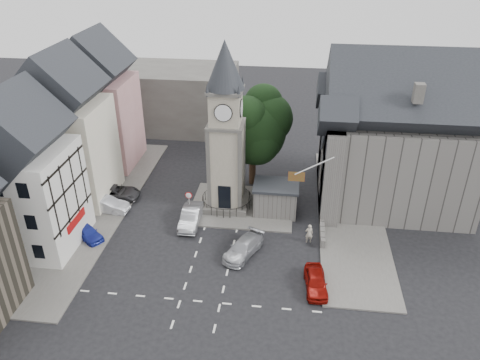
# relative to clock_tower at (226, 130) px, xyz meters

# --- Properties ---
(ground) EXTENTS (120.00, 120.00, 0.00)m
(ground) POSITION_rel_clock_tower_xyz_m (0.00, -7.99, -8.12)
(ground) COLOR black
(ground) RESTS_ON ground
(pavement_west) EXTENTS (6.00, 30.00, 0.14)m
(pavement_west) POSITION_rel_clock_tower_xyz_m (-12.50, -1.99, -8.05)
(pavement_west) COLOR #595651
(pavement_west) RESTS_ON ground
(pavement_east) EXTENTS (6.00, 26.00, 0.14)m
(pavement_east) POSITION_rel_clock_tower_xyz_m (12.00, 0.01, -8.05)
(pavement_east) COLOR #595651
(pavement_east) RESTS_ON ground
(central_island) EXTENTS (10.00, 8.00, 0.16)m
(central_island) POSITION_rel_clock_tower_xyz_m (1.50, 0.01, -8.04)
(central_island) COLOR #595651
(central_island) RESTS_ON ground
(road_markings) EXTENTS (20.00, 8.00, 0.01)m
(road_markings) POSITION_rel_clock_tower_xyz_m (0.00, -13.49, -8.12)
(road_markings) COLOR silver
(road_markings) RESTS_ON ground
(clock_tower) EXTENTS (4.86, 4.86, 16.25)m
(clock_tower) POSITION_rel_clock_tower_xyz_m (0.00, 0.00, 0.00)
(clock_tower) COLOR #4C4944
(clock_tower) RESTS_ON ground
(stone_shelter) EXTENTS (4.30, 3.30, 3.08)m
(stone_shelter) POSITION_rel_clock_tower_xyz_m (4.80, -0.49, -6.57)
(stone_shelter) COLOR #5F5B57
(stone_shelter) RESTS_ON ground
(town_tree) EXTENTS (7.20, 7.20, 10.80)m
(town_tree) POSITION_rel_clock_tower_xyz_m (2.00, 5.01, -1.15)
(town_tree) COLOR black
(town_tree) RESTS_ON ground
(warning_sign_post) EXTENTS (0.70, 0.19, 2.85)m
(warning_sign_post) POSITION_rel_clock_tower_xyz_m (-3.20, -2.56, -6.09)
(warning_sign_post) COLOR black
(warning_sign_post) RESTS_ON ground
(terrace_pink) EXTENTS (8.10, 7.60, 12.80)m
(terrace_pink) POSITION_rel_clock_tower_xyz_m (-15.50, 8.01, -1.54)
(terrace_pink) COLOR tan
(terrace_pink) RESTS_ON ground
(terrace_cream) EXTENTS (8.10, 7.60, 12.80)m
(terrace_cream) POSITION_rel_clock_tower_xyz_m (-15.50, 0.01, -1.54)
(terrace_cream) COLOR beige
(terrace_cream) RESTS_ON ground
(terrace_tudor) EXTENTS (8.10, 7.60, 12.00)m
(terrace_tudor) POSITION_rel_clock_tower_xyz_m (-15.50, -7.99, -1.93)
(terrace_tudor) COLOR silver
(terrace_tudor) RESTS_ON ground
(backdrop_west) EXTENTS (20.00, 10.00, 8.00)m
(backdrop_west) POSITION_rel_clock_tower_xyz_m (-12.00, 20.01, -4.12)
(backdrop_west) COLOR #4C4944
(backdrop_west) RESTS_ON ground
(east_building) EXTENTS (14.40, 11.40, 12.60)m
(east_building) POSITION_rel_clock_tower_xyz_m (15.59, 3.01, -1.86)
(east_building) COLOR #5F5B57
(east_building) RESTS_ON ground
(east_boundary_wall) EXTENTS (0.40, 16.00, 0.90)m
(east_boundary_wall) POSITION_rel_clock_tower_xyz_m (9.20, 2.01, -7.67)
(east_boundary_wall) COLOR #5F5B57
(east_boundary_wall) RESTS_ON ground
(flagpole) EXTENTS (3.68, 0.10, 2.74)m
(flagpole) POSITION_rel_clock_tower_xyz_m (8.00, -3.99, -1.12)
(flagpole) COLOR white
(flagpole) RESTS_ON ground
(car_west_blue) EXTENTS (3.82, 3.34, 1.24)m
(car_west_blue) POSITION_rel_clock_tower_xyz_m (-11.50, -6.89, -7.50)
(car_west_blue) COLOR navy
(car_west_blue) RESTS_ON ground
(car_west_silver) EXTENTS (4.57, 1.91, 1.47)m
(car_west_silver) POSITION_rel_clock_tower_xyz_m (-11.50, -2.41, -7.39)
(car_west_silver) COLOR #B4B6BD
(car_west_silver) RESTS_ON ground
(car_west_grey) EXTENTS (5.09, 2.36, 1.41)m
(car_west_grey) POSITION_rel_clock_tower_xyz_m (-11.50, 0.01, -7.41)
(car_west_grey) COLOR #2B2B2D
(car_west_grey) RESTS_ON ground
(car_island_silver) EXTENTS (1.70, 4.72, 1.55)m
(car_island_silver) POSITION_rel_clock_tower_xyz_m (-2.86, -3.49, -7.35)
(car_island_silver) COLOR gray
(car_island_silver) RESTS_ON ground
(car_island_east) EXTENTS (3.62, 4.99, 1.34)m
(car_island_east) POSITION_rel_clock_tower_xyz_m (2.50, -7.49, -7.45)
(car_island_east) COLOR #A7A9AF
(car_island_east) RESTS_ON ground
(car_east_red) EXTENTS (1.97, 4.14, 1.37)m
(car_east_red) POSITION_rel_clock_tower_xyz_m (8.50, -10.99, -7.44)
(car_east_red) COLOR maroon
(car_east_red) RESTS_ON ground
(pedestrian) EXTENTS (0.72, 0.53, 1.84)m
(pedestrian) POSITION_rel_clock_tower_xyz_m (8.00, -5.05, -7.20)
(pedestrian) COLOR #B8AC98
(pedestrian) RESTS_ON ground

